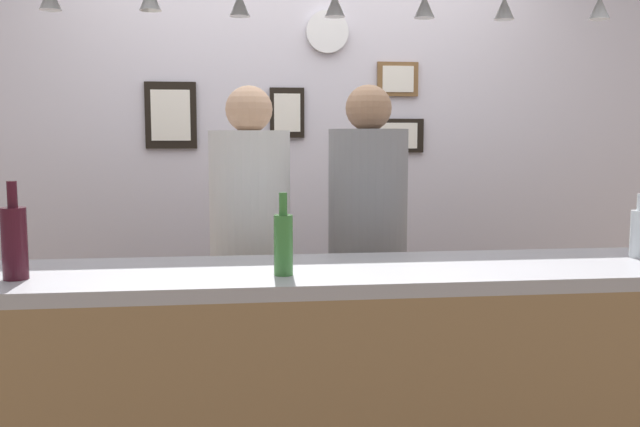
{
  "coord_description": "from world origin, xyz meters",
  "views": [
    {
      "loc": [
        -0.33,
        -2.58,
        1.45
      ],
      "look_at": [
        0.0,
        0.1,
        1.15
      ],
      "focal_mm": 38.74,
      "sensor_mm": 36.0,
      "label": 1
    }
  ],
  "objects_px": {
    "bottle_wine_dark_red": "(14,241)",
    "picture_frame_upper_small": "(398,79)",
    "picture_frame_crest": "(287,113)",
    "picture_frame_caricature": "(171,115)",
    "picture_frame_lower_pair": "(396,136)",
    "wall_clock": "(327,32)",
    "bottle_soda_clear": "(640,232)",
    "person_left_white_patterned_shirt": "(250,243)",
    "person_right_grey_shirt": "(368,240)",
    "bottle_beer_green_import": "(283,242)"
  },
  "relations": [
    {
      "from": "person_left_white_patterned_shirt",
      "to": "person_right_grey_shirt",
      "type": "relative_size",
      "value": 1.0
    },
    {
      "from": "bottle_wine_dark_red",
      "to": "bottle_beer_green_import",
      "type": "height_order",
      "value": "bottle_wine_dark_red"
    },
    {
      "from": "person_right_grey_shirt",
      "to": "bottle_soda_clear",
      "type": "distance_m",
      "value": 1.07
    },
    {
      "from": "bottle_beer_green_import",
      "to": "wall_clock",
      "type": "relative_size",
      "value": 1.18
    },
    {
      "from": "bottle_soda_clear",
      "to": "picture_frame_upper_small",
      "type": "distance_m",
      "value": 1.6
    },
    {
      "from": "bottle_soda_clear",
      "to": "picture_frame_lower_pair",
      "type": "height_order",
      "value": "picture_frame_lower_pair"
    },
    {
      "from": "person_left_white_patterned_shirt",
      "to": "wall_clock",
      "type": "relative_size",
      "value": 7.57
    },
    {
      "from": "picture_frame_lower_pair",
      "to": "picture_frame_upper_small",
      "type": "bearing_deg",
      "value": 0.0
    },
    {
      "from": "bottle_soda_clear",
      "to": "picture_frame_crest",
      "type": "xyz_separation_m",
      "value": [
        -1.16,
        1.35,
        0.46
      ]
    },
    {
      "from": "bottle_soda_clear",
      "to": "bottle_beer_green_import",
      "type": "bearing_deg",
      "value": -172.81
    },
    {
      "from": "person_left_white_patterned_shirt",
      "to": "picture_frame_caricature",
      "type": "distance_m",
      "value": 1.0
    },
    {
      "from": "bottle_soda_clear",
      "to": "picture_frame_crest",
      "type": "height_order",
      "value": "picture_frame_crest"
    },
    {
      "from": "bottle_beer_green_import",
      "to": "wall_clock",
      "type": "distance_m",
      "value": 1.77
    },
    {
      "from": "person_right_grey_shirt",
      "to": "bottle_wine_dark_red",
      "type": "bearing_deg",
      "value": -148.93
    },
    {
      "from": "person_left_white_patterned_shirt",
      "to": "bottle_wine_dark_red",
      "type": "bearing_deg",
      "value": -134.4
    },
    {
      "from": "person_left_white_patterned_shirt",
      "to": "bottle_wine_dark_red",
      "type": "xyz_separation_m",
      "value": [
        -0.73,
        -0.74,
        0.14
      ]
    },
    {
      "from": "picture_frame_crest",
      "to": "picture_frame_caricature",
      "type": "distance_m",
      "value": 0.6
    },
    {
      "from": "person_left_white_patterned_shirt",
      "to": "picture_frame_upper_small",
      "type": "height_order",
      "value": "picture_frame_upper_small"
    },
    {
      "from": "picture_frame_crest",
      "to": "picture_frame_caricature",
      "type": "xyz_separation_m",
      "value": [
        -0.6,
        0.0,
        -0.02
      ]
    },
    {
      "from": "picture_frame_upper_small",
      "to": "picture_frame_caricature",
      "type": "distance_m",
      "value": 1.2
    },
    {
      "from": "person_left_white_patterned_shirt",
      "to": "picture_frame_caricature",
      "type": "xyz_separation_m",
      "value": [
        -0.39,
        0.73,
        0.56
      ]
    },
    {
      "from": "bottle_wine_dark_red",
      "to": "person_right_grey_shirt",
      "type": "bearing_deg",
      "value": 31.07
    },
    {
      "from": "picture_frame_caricature",
      "to": "person_left_white_patterned_shirt",
      "type": "bearing_deg",
      "value": -62.23
    },
    {
      "from": "person_right_grey_shirt",
      "to": "picture_frame_crest",
      "type": "height_order",
      "value": "picture_frame_crest"
    },
    {
      "from": "bottle_beer_green_import",
      "to": "wall_clock",
      "type": "height_order",
      "value": "wall_clock"
    },
    {
      "from": "bottle_wine_dark_red",
      "to": "picture_frame_upper_small",
      "type": "relative_size",
      "value": 1.36
    },
    {
      "from": "picture_frame_crest",
      "to": "picture_frame_caricature",
      "type": "relative_size",
      "value": 0.76
    },
    {
      "from": "picture_frame_crest",
      "to": "picture_frame_upper_small",
      "type": "xyz_separation_m",
      "value": [
        0.59,
        0.0,
        0.18
      ]
    },
    {
      "from": "bottle_wine_dark_red",
      "to": "picture_frame_upper_small",
      "type": "bearing_deg",
      "value": 43.96
    },
    {
      "from": "person_left_white_patterned_shirt",
      "to": "picture_frame_caricature",
      "type": "bearing_deg",
      "value": 117.77
    },
    {
      "from": "person_right_grey_shirt",
      "to": "wall_clock",
      "type": "distance_m",
      "value": 1.23
    },
    {
      "from": "picture_frame_lower_pair",
      "to": "wall_clock",
      "type": "height_order",
      "value": "wall_clock"
    },
    {
      "from": "bottle_soda_clear",
      "to": "picture_frame_lower_pair",
      "type": "distance_m",
      "value": 1.51
    },
    {
      "from": "person_right_grey_shirt",
      "to": "bottle_wine_dark_red",
      "type": "relative_size",
      "value": 5.58
    },
    {
      "from": "bottle_wine_dark_red",
      "to": "picture_frame_upper_small",
      "type": "distance_m",
      "value": 2.21
    },
    {
      "from": "person_left_white_patterned_shirt",
      "to": "person_right_grey_shirt",
      "type": "bearing_deg",
      "value": -0.0
    },
    {
      "from": "person_left_white_patterned_shirt",
      "to": "bottle_wine_dark_red",
      "type": "relative_size",
      "value": 5.55
    },
    {
      "from": "person_right_grey_shirt",
      "to": "bottle_soda_clear",
      "type": "bearing_deg",
      "value": -35.19
    },
    {
      "from": "person_right_grey_shirt",
      "to": "wall_clock",
      "type": "xyz_separation_m",
      "value": [
        -0.08,
        0.73,
        0.99
      ]
    },
    {
      "from": "person_right_grey_shirt",
      "to": "picture_frame_upper_small",
      "type": "bearing_deg",
      "value": 67.9
    },
    {
      "from": "picture_frame_lower_pair",
      "to": "picture_frame_caricature",
      "type": "height_order",
      "value": "picture_frame_caricature"
    },
    {
      "from": "person_right_grey_shirt",
      "to": "picture_frame_lower_pair",
      "type": "height_order",
      "value": "person_right_grey_shirt"
    },
    {
      "from": "picture_frame_caricature",
      "to": "wall_clock",
      "type": "distance_m",
      "value": 0.92
    },
    {
      "from": "bottle_wine_dark_red",
      "to": "picture_frame_upper_small",
      "type": "height_order",
      "value": "picture_frame_upper_small"
    },
    {
      "from": "person_left_white_patterned_shirt",
      "to": "bottle_soda_clear",
      "type": "relative_size",
      "value": 7.24
    },
    {
      "from": "picture_frame_caricature",
      "to": "picture_frame_lower_pair",
      "type": "bearing_deg",
      "value": 0.0
    },
    {
      "from": "bottle_wine_dark_red",
      "to": "wall_clock",
      "type": "height_order",
      "value": "wall_clock"
    },
    {
      "from": "picture_frame_lower_pair",
      "to": "wall_clock",
      "type": "bearing_deg",
      "value": -179.04
    },
    {
      "from": "picture_frame_crest",
      "to": "picture_frame_upper_small",
      "type": "height_order",
      "value": "picture_frame_upper_small"
    },
    {
      "from": "wall_clock",
      "to": "person_left_white_patterned_shirt",
      "type": "bearing_deg",
      "value": -120.3
    }
  ]
}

